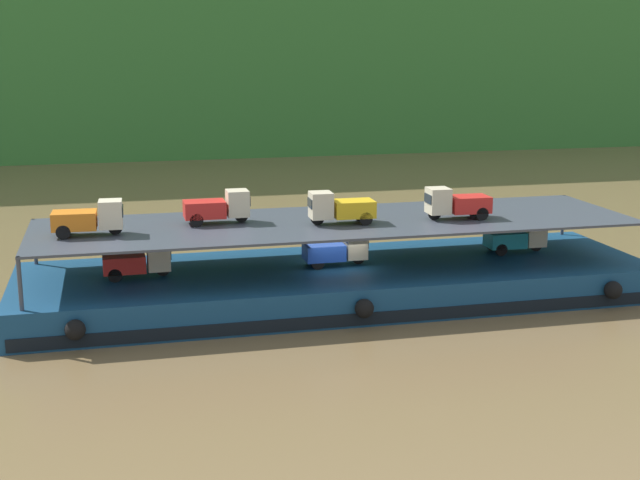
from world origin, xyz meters
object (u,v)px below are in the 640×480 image
Objects in this scene: mini_truck_upper_stern at (89,218)px; mini_truck_upper_bow at (457,203)px; mini_truck_lower_stern at (138,261)px; mini_truck_upper_fore at (340,208)px; cargo_barge at (337,283)px; mini_truck_lower_aft at (337,250)px; mini_truck_upper_mid at (218,207)px; mini_truck_lower_mid at (517,237)px.

mini_truck_upper_stern is 1.01× the size of mini_truck_upper_bow.
mini_truck_lower_stern is 1.00× the size of mini_truck_upper_fore.
cargo_barge is 9.81× the size of mini_truck_upper_bow.
mini_truck_lower_aft is 0.99× the size of mini_truck_upper_fore.
mini_truck_upper_stern is at bearing 178.99° from mini_truck_upper_fore.
mini_truck_upper_fore is at bearing -93.55° from mini_truck_lower_aft.
cargo_barge is at bearing 87.28° from mini_truck_upper_fore.
mini_truck_upper_stern is (-10.25, -0.61, 2.00)m from mini_truck_lower_aft.
mini_truck_upper_stern is at bearing -167.52° from mini_truck_upper_mid.
mini_truck_lower_stern is at bearing 178.75° from cargo_barge.
mini_truck_upper_stern is 1.01× the size of mini_truck_upper_mid.
mini_truck_upper_bow is at bearing -10.58° from mini_truck_lower_aft.
mini_truck_upper_fore is (-0.03, -0.61, 3.44)m from cargo_barge.
mini_truck_lower_aft is at bearing -177.51° from mini_truck_lower_mid.
mini_truck_lower_aft is 1.00× the size of mini_truck_upper_mid.
cargo_barge is at bearing 2.41° from mini_truck_upper_stern.
mini_truck_lower_mid reaches higher than cargo_barge.
mini_truck_lower_aft is 8.69m from mini_truck_lower_mid.
mini_truck_upper_fore is (-8.73, -1.17, 2.00)m from mini_truck_lower_mid.
mini_truck_upper_fore is (-0.05, -0.79, 2.00)m from mini_truck_lower_aft.
mini_truck_lower_mid is at bearing 20.32° from mini_truck_upper_bow.
mini_truck_lower_mid is at bearing 3.00° from mini_truck_upper_stern.
mini_truck_lower_stern is 1.00× the size of mini_truck_upper_bow.
mini_truck_lower_stern is 1.00× the size of mini_truck_lower_mid.
mini_truck_lower_stern is 1.01× the size of mini_truck_lower_aft.
mini_truck_upper_stern is at bearing -177.59° from cargo_barge.
mini_truck_upper_bow is at bearing -4.03° from mini_truck_lower_stern.
mini_truck_lower_stern is at bearing -170.97° from mini_truck_upper_mid.
mini_truck_lower_aft is at bearing 83.69° from cargo_barge.
cargo_barge is 9.88× the size of mini_truck_lower_aft.
mini_truck_lower_mid is 4.32m from mini_truck_upper_bow.
mini_truck_lower_aft is 5.55m from mini_truck_upper_bow.
mini_truck_upper_fore is 5.14m from mini_truck_upper_bow.
mini_truck_upper_stern is at bearing 178.74° from mini_truck_upper_bow.
mini_truck_upper_bow is (5.11, -0.77, 3.44)m from cargo_barge.
mini_truck_upper_mid is 10.23m from mini_truck_upper_bow.
mini_truck_lower_stern is 0.99× the size of mini_truck_upper_stern.
mini_truck_lower_mid is at bearing -0.68° from mini_truck_upper_mid.
mini_truck_upper_fore is at bearing -5.42° from mini_truck_lower_stern.
mini_truck_upper_bow is (-3.59, -1.33, 2.00)m from mini_truck_lower_mid.
mini_truck_upper_fore reaches higher than mini_truck_lower_aft.
mini_truck_upper_mid is (-5.01, 0.72, 3.44)m from cargo_barge.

